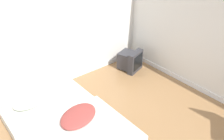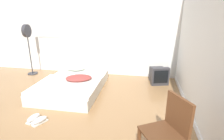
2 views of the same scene
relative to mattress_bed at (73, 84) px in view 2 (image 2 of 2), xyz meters
The scene contains 8 objects.
ground_plane 1.20m from the mattress_bed, 92.18° to the right, with size 20.00×20.00×0.00m, color #997047.
wall_back 1.77m from the mattress_bed, 92.59° to the left, with size 7.49×0.08×2.60m.
wall_right 3.02m from the mattress_bed, 25.21° to the right, with size 0.08×7.41×2.60m.
mattress_bed is the anchor object (origin of this frame).
crt_tv 2.17m from the mattress_bed, 22.79° to the left, with size 0.50×0.52×0.46m.
wooden_chair 2.70m from the mattress_bed, 42.07° to the right, with size 0.58×0.58×0.87m.
sneaker_pair 1.36m from the mattress_bed, 92.78° to the right, with size 0.33×0.32×0.10m.
standing_fan 2.10m from the mattress_bed, 153.06° to the left, with size 0.29×0.37×1.46m.
Camera 2 is at (1.72, -2.39, 1.73)m, focal length 28.00 mm.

